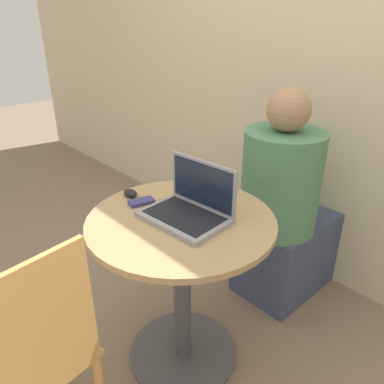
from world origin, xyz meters
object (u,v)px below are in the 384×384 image
Objects in this scene: cell_phone at (141,202)px; person_seated at (284,217)px; laptop at (189,207)px; chair_empty at (25,367)px.

cell_phone is 0.82m from person_seated.
cell_phone is at bearing -107.12° from person_seated.
person_seated reaches higher than laptop.
cell_phone is at bearing 110.35° from chair_empty.
chair_empty is at bearing -89.22° from laptop.
laptop reaches higher than chair_empty.
person_seated is (0.01, 0.68, -0.30)m from laptop.
chair_empty is (0.23, -0.62, -0.27)m from cell_phone.
person_seated is at bearing 89.38° from laptop.
laptop is 0.29× the size of person_seated.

